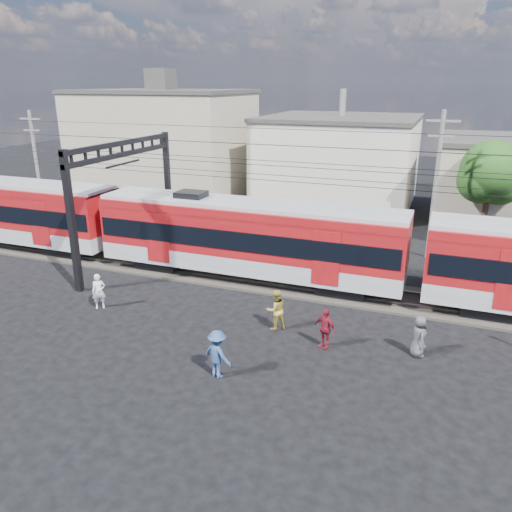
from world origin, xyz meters
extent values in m
plane|color=black|center=(0.00, 0.00, 0.00)|extent=(120.00, 120.00, 0.00)
cube|color=#2D2823|center=(0.00, 8.00, 0.06)|extent=(70.00, 3.40, 0.12)
cube|color=#59544C|center=(0.00, 7.25, 0.18)|extent=(70.00, 0.12, 0.12)
cube|color=#59544C|center=(0.00, 8.75, 0.18)|extent=(70.00, 0.12, 0.12)
cube|color=black|center=(-14.40, 8.00, 0.35)|extent=(2.40, 2.20, 0.70)
cube|color=gray|center=(-19.52, 8.00, 1.15)|extent=(16.00, 3.00, 0.90)
cube|color=black|center=(-19.52, 8.00, 2.55)|extent=(15.68, 3.08, 0.95)
cube|color=black|center=(-7.84, 8.00, 0.35)|extent=(2.40, 2.20, 0.70)
cube|color=black|center=(2.40, 8.00, 0.35)|extent=(2.40, 2.20, 0.70)
cube|color=gray|center=(-2.72, 8.00, 1.15)|extent=(16.00, 3.00, 0.90)
cube|color=maroon|center=(-2.72, 8.00, 2.80)|extent=(16.00, 3.00, 2.40)
cube|color=black|center=(-2.72, 8.00, 2.55)|extent=(15.68, 3.08, 0.95)
cube|color=gray|center=(-2.72, 8.00, 4.05)|extent=(16.00, 2.60, 0.25)
cube|color=black|center=(8.96, 8.00, 0.35)|extent=(2.40, 2.20, 0.70)
cube|color=black|center=(-10.00, 3.50, 3.50)|extent=(0.30, 0.30, 7.00)
cube|color=black|center=(-10.00, 12.50, 3.50)|extent=(0.30, 0.30, 7.00)
cube|color=black|center=(-10.00, 8.00, 6.80)|extent=(0.25, 9.30, 0.25)
cube|color=black|center=(-10.00, 8.00, 6.20)|extent=(0.25, 9.30, 0.25)
cylinder|color=black|center=(0.00, 7.30, 5.50)|extent=(70.00, 0.03, 0.03)
cylinder|color=black|center=(0.00, 8.70, 5.50)|extent=(70.00, 0.03, 0.03)
cylinder|color=black|center=(0.00, 7.30, 6.20)|extent=(70.00, 0.03, 0.03)
cylinder|color=black|center=(0.00, 8.70, 6.20)|extent=(70.00, 0.03, 0.03)
cylinder|color=black|center=(0.00, 4.50, 7.50)|extent=(70.00, 0.03, 0.03)
cylinder|color=black|center=(0.00, 11.50, 7.50)|extent=(70.00, 0.03, 0.03)
cube|color=tan|center=(-17.00, 24.00, 4.50)|extent=(14.00, 10.00, 9.00)
cube|color=#3F3D3A|center=(-17.00, 24.00, 9.15)|extent=(14.28, 10.20, 0.30)
cube|color=beige|center=(-2.00, 27.00, 3.50)|extent=(12.00, 12.00, 7.00)
cube|color=#3F3D3A|center=(-2.00, 27.00, 7.15)|extent=(12.24, 12.24, 0.30)
cylinder|color=slate|center=(6.00, 15.00, 4.25)|extent=(0.24, 0.24, 8.50)
cube|color=slate|center=(6.00, 15.00, 7.90)|extent=(1.80, 0.12, 0.12)
cube|color=slate|center=(6.00, 15.00, 7.10)|extent=(1.40, 0.12, 0.12)
cylinder|color=slate|center=(-22.00, 14.00, 4.00)|extent=(0.24, 0.24, 8.00)
cube|color=slate|center=(-22.00, 14.00, 7.40)|extent=(1.80, 0.12, 0.12)
cube|color=slate|center=(-22.00, 14.00, 6.60)|extent=(1.40, 0.12, 0.12)
cylinder|color=#382619|center=(9.00, 18.00, 1.96)|extent=(0.36, 0.36, 3.92)
sphere|color=#204413|center=(9.00, 18.00, 4.90)|extent=(3.64, 3.64, 3.64)
sphere|color=#204413|center=(9.60, 18.30, 4.20)|extent=(2.80, 2.80, 2.80)
imported|color=silver|center=(-7.79, 2.22, 0.82)|extent=(0.72, 0.68, 1.65)
imported|color=gold|center=(0.48, 3.15, 0.89)|extent=(1.09, 1.08, 1.78)
imported|color=navy|center=(-0.27, -1.02, 0.89)|extent=(1.31, 1.00, 1.79)
imported|color=maroon|center=(2.78, 2.33, 0.84)|extent=(1.06, 0.74, 1.67)
imported|color=#47464B|center=(6.24, 3.01, 0.82)|extent=(0.82, 0.95, 1.65)
camera|label=1|loc=(6.47, -14.88, 9.91)|focal=35.00mm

